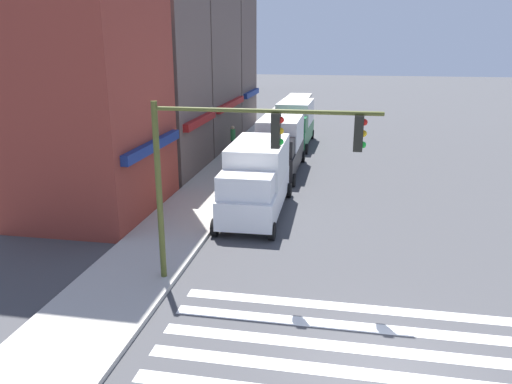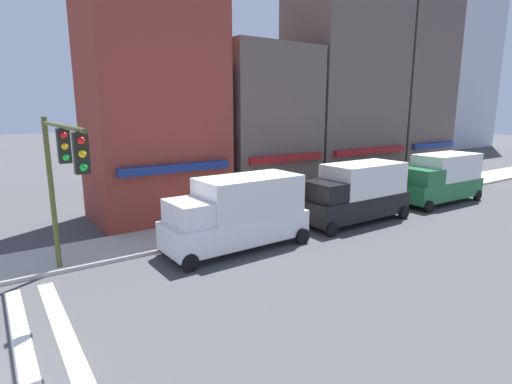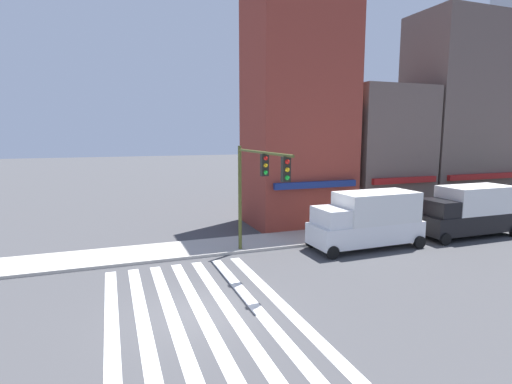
# 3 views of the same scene
# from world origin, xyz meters

# --- Properties ---
(storefront_row) EXTENTS (27.81, 5.30, 15.83)m
(storefront_row) POSITION_xyz_m (20.37, 11.50, 7.23)
(storefront_row) COLOR maroon
(storefront_row) RESTS_ON ground_plane
(tower_distant) EXTENTS (15.72, 12.89, 41.60)m
(tower_distant) POSITION_xyz_m (60.63, 28.44, 20.80)
(tower_distant) COLOR #B2B7C1
(tower_distant) RESTS_ON ground_plane
(traffic_signal) EXTENTS (0.32, 6.38, 5.54)m
(traffic_signal) POSITION_xyz_m (3.53, 3.93, 4.11)
(traffic_signal) COLOR #474C1E
(traffic_signal) RESTS_ON ground_plane
(box_truck_white) EXTENTS (6.24, 2.42, 3.04)m
(box_truck_white) POSITION_xyz_m (10.19, 4.70, 1.59)
(box_truck_white) COLOR white
(box_truck_white) RESTS_ON ground_plane
(box_truck_black) EXTENTS (6.20, 2.42, 3.04)m
(box_truck_black) POSITION_xyz_m (17.37, 4.70, 1.59)
(box_truck_black) COLOR black
(box_truck_black) RESTS_ON ground_plane
(box_truck_green) EXTENTS (6.25, 2.42, 3.04)m
(box_truck_green) POSITION_xyz_m (25.08, 4.70, 1.59)
(box_truck_green) COLOR #1E6638
(box_truck_green) RESTS_ON ground_plane
(pedestrian_green_top) EXTENTS (0.32, 0.32, 1.77)m
(pedestrian_green_top) POSITION_xyz_m (21.12, 8.23, 1.07)
(pedestrian_green_top) COLOR #23232D
(pedestrian_green_top) RESTS_ON sidewalk_left
(pedestrian_blue_shirt) EXTENTS (0.32, 0.32, 1.77)m
(pedestrian_blue_shirt) POSITION_xyz_m (18.70, 6.68, 1.07)
(pedestrian_blue_shirt) COLOR #23232D
(pedestrian_blue_shirt) RESTS_ON sidewalk_left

